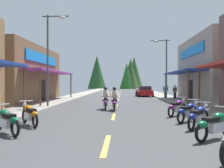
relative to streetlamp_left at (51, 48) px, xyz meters
name	(u,v)px	position (x,y,z in m)	size (l,w,h in m)	color
ground	(119,97)	(4.79, 13.01, -4.44)	(9.34, 91.06, 0.10)	#424244
sidewalk_left	(73,97)	(-1.18, 13.01, -4.33)	(2.60, 91.06, 0.12)	gray
sidewalk_right	(165,97)	(10.76, 13.01, -4.33)	(2.60, 91.06, 0.12)	gray
centerline_dashes	(119,96)	(4.79, 16.07, -4.39)	(0.16, 65.72, 0.01)	#E0C64C
storefront_left_far	(6,74)	(-6.16, 5.28, -1.71)	(9.23, 11.86, 5.36)	brown
storefront_right_far	(222,69)	(15.12, 6.36, -1.23)	(7.97, 10.97, 6.32)	gray
streetlamp_left	(51,48)	(0.00, 0.00, 0.00)	(2.02, 0.30, 6.86)	#474C51
streetlamp_right	(164,61)	(9.57, 7.47, -0.26)	(2.02, 0.30, 6.39)	#474C51
motorcycle_parked_right_1	(215,124)	(8.24, -9.35, -3.90)	(1.74, 1.40, 1.04)	black
motorcycle_parked_right_2	(199,116)	(8.32, -7.50, -3.90)	(1.40, 1.74, 1.04)	black
motorcycle_parked_right_3	(188,111)	(8.35, -5.97, -3.90)	(1.50, 1.66, 1.04)	black
motorcycle_parked_right_4	(177,107)	(8.28, -4.02, -3.90)	(1.42, 1.73, 1.04)	black
motorcycle_parked_left_2	(7,120)	(1.13, -8.83, -3.90)	(1.66, 1.50, 1.04)	black
motorcycle_parked_left_3	(30,114)	(1.29, -7.17, -3.90)	(1.40, 1.74, 1.04)	black
rider_cruising_lead	(114,101)	(4.74, -1.53, -3.74)	(0.60, 2.14, 1.57)	black
rider_cruising_trailing	(105,100)	(4.09, -0.99, -3.74)	(0.61, 2.14, 1.57)	black
pedestrian_by_shop	(175,91)	(11.08, 8.97, -3.46)	(0.53, 0.39, 1.61)	black
pedestrian_waiting	(166,90)	(10.24, 9.95, -3.40)	(0.55, 0.35, 1.71)	black
parked_car_curbside	(144,91)	(8.26, 15.03, -3.71)	(2.22, 4.38, 1.40)	#B21919
treeline_backdrop	(121,73)	(4.92, 58.77, 0.70)	(18.15, 12.34, 10.92)	#204C23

